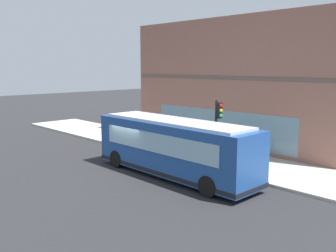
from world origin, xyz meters
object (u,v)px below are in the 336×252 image
object	(u,v)px
fire_hydrant	(165,146)
pedestrian_near_building_entrance	(254,142)
traffic_light_near_corner	(218,121)
pedestrian_near_hydrant	(143,128)
pedestrian_by_light_pole	(132,124)
pedestrian_walking_along_curb	(197,146)
newspaper_vending_box	(151,133)
city_bus_nearside	(174,148)

from	to	relation	value
fire_hydrant	pedestrian_near_building_entrance	size ratio (longest dim) A/B	0.41
traffic_light_near_corner	pedestrian_near_building_entrance	xyz separation A→B (m)	(3.15, -0.35, -1.60)
pedestrian_near_hydrant	pedestrian_by_light_pole	bearing A→B (deg)	74.02
fire_hydrant	pedestrian_near_hydrant	xyz separation A→B (m)	(1.02, 3.56, 0.70)
fire_hydrant	pedestrian_walking_along_curb	bearing A→B (deg)	-100.71
pedestrian_near_hydrant	pedestrian_walking_along_curb	bearing A→B (deg)	-103.41
traffic_light_near_corner	pedestrian_near_hydrant	bearing A→B (deg)	79.18
pedestrian_by_light_pole	pedestrian_walking_along_curb	world-z (taller)	pedestrian_by_light_pole
traffic_light_near_corner	pedestrian_near_hydrant	xyz separation A→B (m)	(1.63, 8.52, -1.60)
pedestrian_near_building_entrance	pedestrian_near_hydrant	bearing A→B (deg)	99.71
traffic_light_near_corner	newspaper_vending_box	size ratio (longest dim) A/B	4.24
fire_hydrant	pedestrian_near_hydrant	size ratio (longest dim) A/B	0.41
traffic_light_near_corner	pedestrian_walking_along_curb	xyz separation A→B (m)	(-0.05, 1.47, -1.67)
traffic_light_near_corner	pedestrian_near_building_entrance	bearing A→B (deg)	-6.41
pedestrian_near_building_entrance	pedestrian_by_light_pole	distance (m)	11.04
pedestrian_near_building_entrance	pedestrian_walking_along_curb	world-z (taller)	pedestrian_near_building_entrance
pedestrian_near_building_entrance	pedestrian_by_light_pole	xyz separation A→B (m)	(-0.91, 11.00, -0.01)
fire_hydrant	newspaper_vending_box	bearing A→B (deg)	60.71
fire_hydrant	pedestrian_walking_along_curb	world-z (taller)	pedestrian_walking_along_curb
traffic_light_near_corner	fire_hydrant	distance (m)	5.50
pedestrian_walking_along_curb	pedestrian_by_light_pole	bearing A→B (deg)	75.99
pedestrian_near_building_entrance	newspaper_vending_box	size ratio (longest dim) A/B	2.03
newspaper_vending_box	city_bus_nearside	bearing A→B (deg)	-124.31
city_bus_nearside	fire_hydrant	size ratio (longest dim) A/B	13.59
traffic_light_near_corner	pedestrian_near_building_entrance	world-z (taller)	traffic_light_near_corner
pedestrian_walking_along_curb	city_bus_nearside	bearing A→B (deg)	-165.37
pedestrian_walking_along_curb	pedestrian_near_hydrant	distance (m)	7.25
city_bus_nearside	fire_hydrant	bearing A→B (deg)	51.34
city_bus_nearside	pedestrian_walking_along_curb	bearing A→B (deg)	14.63
pedestrian_near_building_entrance	pedestrian_near_hydrant	world-z (taller)	pedestrian_near_building_entrance
pedestrian_walking_along_curb	newspaper_vending_box	distance (m)	8.12
pedestrian_near_building_entrance	newspaper_vending_box	distance (m)	9.39
city_bus_nearside	traffic_light_near_corner	bearing A→B (deg)	-15.60
city_bus_nearside	pedestrian_near_hydrant	bearing A→B (deg)	60.57
pedestrian_by_light_pole	traffic_light_near_corner	bearing A→B (deg)	-101.87
city_bus_nearside	pedestrian_near_hydrant	size ratio (longest dim) A/B	5.52
pedestrian_near_building_entrance	pedestrian_by_light_pole	bearing A→B (deg)	94.72
pedestrian_near_building_entrance	city_bus_nearside	bearing A→B (deg)	169.24
city_bus_nearside	traffic_light_near_corner	distance (m)	3.11
pedestrian_near_building_entrance	pedestrian_walking_along_curb	size ratio (longest dim) A/B	1.06
pedestrian_near_building_entrance	newspaper_vending_box	world-z (taller)	pedestrian_near_building_entrance
city_bus_nearside	fire_hydrant	distance (m)	5.46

